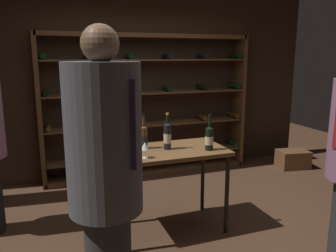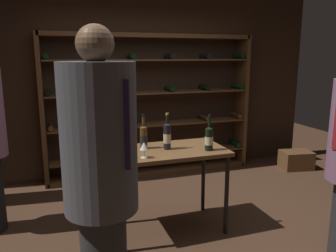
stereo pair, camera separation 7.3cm
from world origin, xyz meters
name	(u,v)px [view 2 (the right image)]	position (x,y,z in m)	size (l,w,h in m)	color
ground_plane	(181,231)	(0.00, 0.00, 0.00)	(10.09, 10.09, 0.00)	#472D1E
back_wall	(134,80)	(0.00, 2.05, 1.45)	(5.99, 0.10, 2.90)	#332319
wine_rack	(153,106)	(0.23, 1.84, 1.06)	(3.17, 0.32, 2.13)	brown
tasting_table	(166,158)	(-0.13, 0.11, 0.79)	(1.22, 0.67, 0.88)	brown
person_bystander_red_print	(101,172)	(-0.93, -1.00, 1.10)	(0.47, 0.47, 2.00)	#2E2E2E
wine_crate	(296,160)	(2.51, 1.29, 0.15)	(0.48, 0.34, 0.29)	brown
wine_bottle_black_capsule	(144,137)	(-0.33, 0.22, 1.00)	(0.08, 0.08, 0.35)	#4C3314
wine_bottle_amber_reserve	(167,136)	(-0.11, 0.12, 1.02)	(0.08, 0.08, 0.38)	black
wine_bottle_green_slim	(209,138)	(0.27, -0.05, 1.01)	(0.08, 0.08, 0.36)	black
wine_glass_stemmed_left	(144,147)	(-0.41, -0.09, 0.99)	(0.08, 0.08, 0.15)	silver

